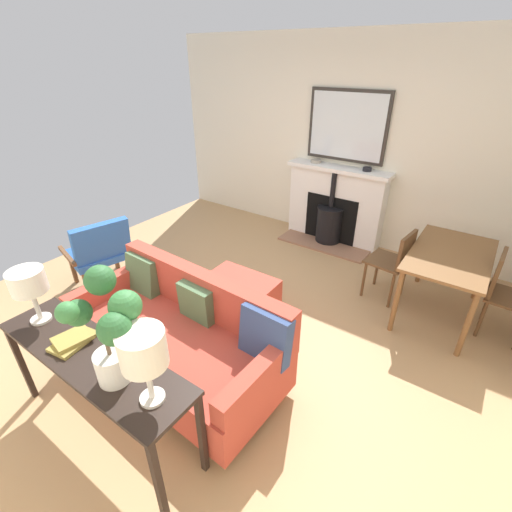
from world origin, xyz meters
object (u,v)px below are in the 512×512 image
object	(u,v)px
armchair_accent	(100,250)
dining_table	(449,262)
sofa	(180,337)
mantel_bowl_far	(367,169)
dining_chair_near_fireplace	(395,260)
table_lamp_far_end	(143,351)
ottoman	(235,295)
table_lamp_near_end	(28,283)
mantel_bowl_near	(316,161)
book_stack	(73,340)
potted_plant	(107,324)
console_table	(93,364)
dining_chair_by_back_wall	(503,289)
fireplace	(334,209)

from	to	relation	value
armchair_accent	dining_table	world-z (taller)	armchair_accent
sofa	armchair_accent	bearing A→B (deg)	-103.68
mantel_bowl_far	dining_chair_near_fireplace	world-z (taller)	mantel_bowl_far
dining_chair_near_fireplace	table_lamp_far_end	bearing A→B (deg)	-11.14
ottoman	table_lamp_near_end	xyz separation A→B (m)	(1.60, -0.51, 0.82)
dining_table	table_lamp_near_end	bearing A→B (deg)	-38.50
mantel_bowl_near	ottoman	distance (m)	2.43
ottoman	book_stack	bearing A→B (deg)	-3.44
mantel_bowl_far	sofa	world-z (taller)	mantel_bowl_far
table_lamp_near_end	dining_table	size ratio (longest dim) A/B	0.35
sofa	armchair_accent	distance (m)	1.71
mantel_bowl_near	potted_plant	bearing A→B (deg)	10.31
sofa	table_lamp_far_end	xyz separation A→B (m)	(0.73, 0.59, 0.74)
sofa	armchair_accent	world-z (taller)	armchair_accent
book_stack	potted_plant	bearing A→B (deg)	88.88
mantel_bowl_near	armchair_accent	xyz separation A→B (m)	(2.72, -1.27, -0.62)
console_table	dining_chair_by_back_wall	size ratio (longest dim) A/B	1.87
dining_chair_near_fireplace	sofa	bearing A→B (deg)	-28.75
mantel_bowl_near	dining_table	distance (m)	2.32
table_lamp_near_end	dining_chair_by_back_wall	distance (m)	3.96
mantel_bowl_near	dining_chair_near_fireplace	distance (m)	1.94
table_lamp_far_end	book_stack	xyz separation A→B (m)	(-0.00, -0.78, -0.33)
armchair_accent	dining_chair_by_back_wall	size ratio (longest dim) A/B	1.03
armchair_accent	table_lamp_near_end	xyz separation A→B (m)	(1.13, 1.05, 0.56)
sofa	dining_chair_by_back_wall	bearing A→B (deg)	134.45
sofa	table_lamp_far_end	world-z (taller)	table_lamp_far_end
mantel_bowl_far	table_lamp_far_end	world-z (taller)	table_lamp_far_end
mantel_bowl_near	dining_chair_by_back_wall	xyz separation A→B (m)	(1.04, 2.51, -0.61)
fireplace	sofa	world-z (taller)	fireplace
fireplace	mantel_bowl_near	size ratio (longest dim) A/B	9.80
mantel_bowl_near	dining_table	xyz separation A→B (m)	(1.04, 2.02, -0.48)
mantel_bowl_far	table_lamp_near_end	world-z (taller)	table_lamp_near_end
fireplace	armchair_accent	distance (m)	3.14
fireplace	armchair_accent	xyz separation A→B (m)	(2.68, -1.63, 0.00)
potted_plant	dining_chair_by_back_wall	bearing A→B (deg)	147.41
potted_plant	dining_chair_near_fireplace	size ratio (longest dim) A/B	0.84
mantel_bowl_near	mantel_bowl_far	xyz separation A→B (m)	(-0.00, 0.74, 0.00)
armchair_accent	mantel_bowl_near	bearing A→B (deg)	154.92
fireplace	console_table	xyz separation A→B (m)	(3.81, 0.01, 0.17)
mantel_bowl_near	console_table	bearing A→B (deg)	5.53
fireplace	mantel_bowl_near	world-z (taller)	mantel_bowl_near
sofa	dining_chair_near_fireplace	xyz separation A→B (m)	(-2.07, 1.14, 0.14)
console_table	book_stack	size ratio (longest dim) A/B	5.27
dining_table	dining_chair_by_back_wall	xyz separation A→B (m)	(-0.00, 0.49, -0.13)
fireplace	mantel_bowl_near	distance (m)	0.72
console_table	table_lamp_near_end	bearing A→B (deg)	-90.00
mantel_bowl_near	sofa	size ratio (longest dim) A/B	0.08
book_stack	dining_chair_near_fireplace	xyz separation A→B (m)	(-2.80, 1.33, -0.26)
sofa	potted_plant	size ratio (longest dim) A/B	2.73
dining_chair_near_fireplace	fireplace	bearing A→B (deg)	-131.06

